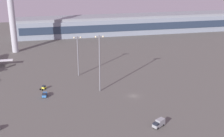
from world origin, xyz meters
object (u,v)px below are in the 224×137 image
maintenance_van (45,95)px  apron_light_west (100,60)px  pushback_tug (44,87)px  control_tower (11,13)px  apron_light_central (78,53)px  catering_truck (159,123)px

maintenance_van → apron_light_west: apron_light_west is taller
pushback_tug → apron_light_west: apron_light_west is taller
control_tower → apron_light_central: (40.02, -57.33, -14.66)m
maintenance_van → pushback_tug: 9.60m
pushback_tug → maintenance_van: bearing=-42.5°
apron_light_central → maintenance_van: bearing=-126.4°
catering_truck → maintenance_van: (-45.21, 38.43, -0.40)m
pushback_tug → apron_light_central: (19.81, 16.66, 12.32)m
control_tower → maintenance_van: 90.19m
catering_truck → pushback_tug: bearing=11.1°
control_tower → apron_light_west: 95.90m
apron_light_central → apron_light_west: apron_light_west is taller
catering_truck → control_tower: bearing=-4.1°
pushback_tug → catering_truck: bearing=-1.5°
control_tower → catering_truck: size_ratio=8.17×
maintenance_van → apron_light_west: bearing=-168.1°
catering_truck → apron_light_west: apron_light_west is taller
apron_light_west → catering_truck: bearing=-66.6°
apron_light_central → pushback_tug: bearing=-139.9°
pushback_tug → apron_light_west: size_ratio=0.12×
catering_truck → pushback_tug: (-45.63, 48.02, -0.51)m
catering_truck → maintenance_van: catering_truck is taller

